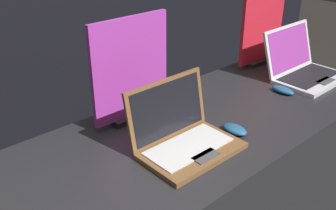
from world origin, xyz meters
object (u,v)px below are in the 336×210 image
at_px(mouse_middle, 235,129).
at_px(laptop_back, 303,67).
at_px(laptop_middle, 181,134).
at_px(promo_stand_back, 263,20).
at_px(promo_stand_middle, 130,73).
at_px(mouse_back, 283,90).

distance_m(mouse_middle, laptop_back, 0.72).
bearing_deg(laptop_middle, promo_stand_back, 20.14).
relative_size(laptop_middle, promo_stand_back, 0.70).
height_order(laptop_middle, promo_stand_back, promo_stand_back).
bearing_deg(mouse_middle, promo_stand_middle, 122.54).
bearing_deg(promo_stand_middle, mouse_middle, -57.46).
bearing_deg(laptop_middle, mouse_back, 1.86).
xyz_separation_m(mouse_middle, promo_stand_back, (0.71, 0.41, 0.24)).
height_order(mouse_middle, mouse_back, mouse_middle).
distance_m(mouse_back, promo_stand_back, 0.47).
bearing_deg(laptop_middle, laptop_back, 4.14).
relative_size(mouse_back, promo_stand_back, 0.22).
bearing_deg(mouse_back, promo_stand_middle, 158.31).
relative_size(promo_stand_middle, mouse_back, 3.77).
distance_m(laptop_back, mouse_back, 0.25).
xyz_separation_m(laptop_back, promo_stand_back, (0.00, 0.28, 0.19)).
bearing_deg(laptop_back, laptop_middle, -175.86).
xyz_separation_m(mouse_middle, laptop_back, (0.71, 0.13, 0.04)).
distance_m(mouse_middle, mouse_back, 0.48).
bearing_deg(promo_stand_middle, laptop_middle, -90.00).
relative_size(laptop_middle, mouse_back, 3.16).
height_order(mouse_middle, promo_stand_back, promo_stand_back).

